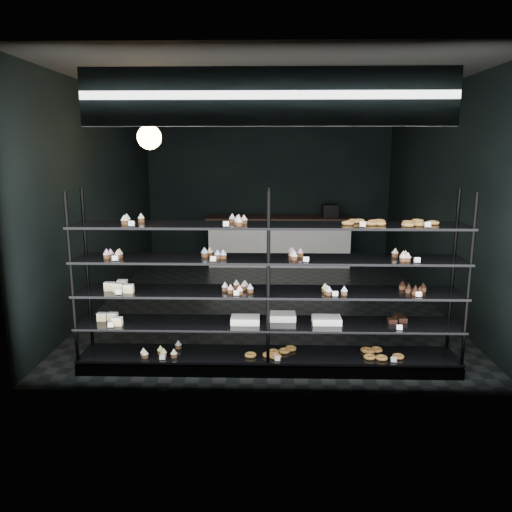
# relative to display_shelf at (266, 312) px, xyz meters

# --- Properties ---
(room) EXTENTS (5.01, 6.01, 3.20)m
(room) POSITION_rel_display_shelf_xyz_m (0.01, 2.45, 0.97)
(room) COLOR black
(room) RESTS_ON ground
(display_shelf) EXTENTS (4.00, 0.50, 1.91)m
(display_shelf) POSITION_rel_display_shelf_xyz_m (0.00, 0.00, 0.00)
(display_shelf) COLOR black
(display_shelf) RESTS_ON room
(signage) EXTENTS (3.30, 0.05, 0.50)m
(signage) POSITION_rel_display_shelf_xyz_m (0.01, -0.48, 2.12)
(signage) COLOR #0D0C3F
(signage) RESTS_ON room
(pendant_lamp) EXTENTS (0.30, 0.30, 0.88)m
(pendant_lamp) POSITION_rel_display_shelf_xyz_m (-1.46, 1.29, 1.82)
(pendant_lamp) COLOR black
(pendant_lamp) RESTS_ON room
(service_counter) EXTENTS (2.91, 0.65, 1.23)m
(service_counter) POSITION_rel_display_shelf_xyz_m (0.25, 4.95, -0.13)
(service_counter) COLOR white
(service_counter) RESTS_ON room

